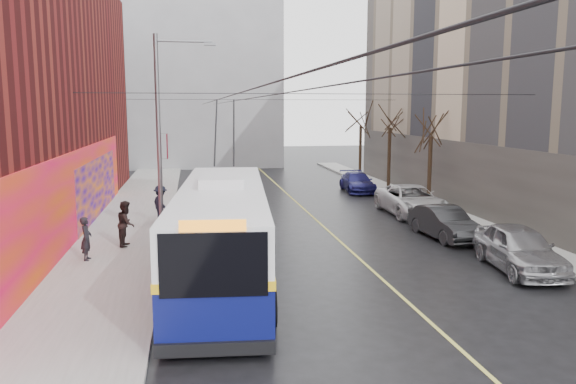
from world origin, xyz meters
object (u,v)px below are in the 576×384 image
tree_mid (390,117)px  parked_car_b (444,223)px  pedestrian_c (161,204)px  trolleybus (223,230)px  pedestrian_b (126,223)px  parked_car_c (411,200)px  following_car (240,196)px  streetlight_pole (162,131)px  tree_near (431,123)px  parked_car_a (519,248)px  parked_car_d (357,182)px  pedestrian_a (86,239)px  tree_far (361,117)px

tree_mid → parked_car_b: 15.79m
parked_car_b → pedestrian_c: bearing=154.1°
trolleybus → pedestrian_b: (-3.74, 4.90, -0.63)m
trolleybus → parked_car_c: size_ratio=2.28×
parked_car_b → following_car: parked_car_b is taller
streetlight_pole → tree_near: size_ratio=1.41×
parked_car_a → parked_car_b: (-0.43, 5.23, -0.11)m
trolleybus → parked_car_a: bearing=1.1°
parked_car_a → parked_car_d: (-0.20, 19.65, -0.16)m
parked_car_b → pedestrian_a: 15.29m
parked_car_b → pedestrian_a: (-15.20, -1.65, 0.25)m
tree_near → pedestrian_c: 16.22m
trolleybus → parked_car_d: size_ratio=2.85×
pedestrian_a → pedestrian_b: 2.38m
parked_car_a → pedestrian_b: bearing=166.2°
parked_car_b → pedestrian_b: bearing=174.2°
streetlight_pole → pedestrian_c: streetlight_pole is taller
streetlight_pole → parked_car_b: streetlight_pole is taller
parked_car_a → pedestrian_c: (-13.23, 10.30, 0.26)m
parked_car_d → pedestrian_a: (-15.44, -16.07, 0.30)m
tree_near → parked_car_c: (-2.00, -2.25, -4.16)m
pedestrian_a → tree_near: bearing=-60.5°
parked_car_d → pedestrian_a: bearing=-130.4°
parked_car_d → following_car: size_ratio=1.13×
pedestrian_a → streetlight_pole: bearing=-36.6°
tree_mid → pedestrian_c: 18.81m
parked_car_b → pedestrian_c: 13.77m
parked_car_d → tree_mid: bearing=13.9°
parked_car_b → pedestrian_b: 13.97m
streetlight_pole → pedestrian_a: size_ratio=5.44×
tree_far → parked_car_b: size_ratio=1.49×
tree_far → parked_car_b: (-2.70, -21.88, -4.41)m
tree_near → following_car: bearing=172.5°
streetlight_pole → parked_car_a: bearing=-28.9°
tree_mid → parked_car_a: size_ratio=1.36×
streetlight_pole → parked_car_a: size_ratio=1.84×
following_car → pedestrian_a: size_ratio=2.50×
trolleybus → pedestrian_c: size_ratio=7.08×
parked_car_d → pedestrian_c: (-13.04, -9.35, 0.41)m
tree_near → parked_car_c: size_ratio=1.10×
pedestrian_b → parked_car_a: bearing=-106.0°
tree_near → pedestrian_b: tree_near is taller
tree_near → trolleybus: (-12.92, -12.41, -3.24)m
tree_mid → parked_car_a: 20.71m
tree_far → parked_car_b: 22.48m
streetlight_pole → parked_car_b: (12.44, -1.88, -4.12)m
pedestrian_a → pedestrian_c: size_ratio=0.88×
tree_mid → parked_car_d: 5.21m
tree_mid → pedestrian_c: size_ratio=3.55×
streetlight_pole → tree_near: 16.28m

